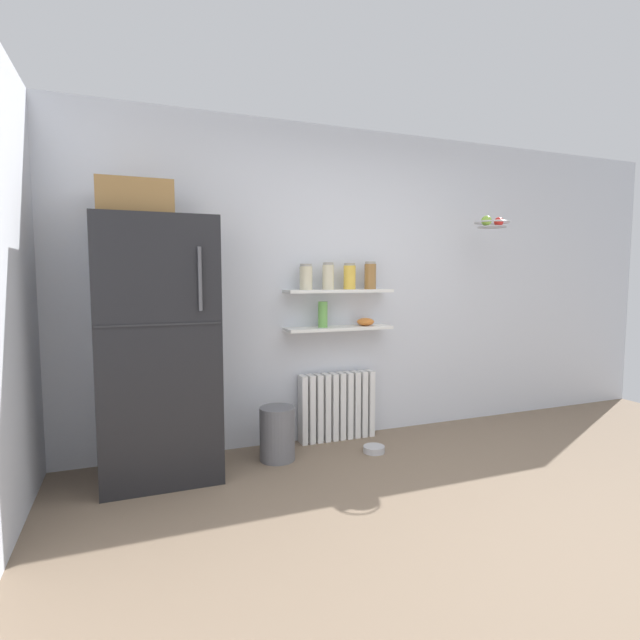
% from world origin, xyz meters
% --- Properties ---
extents(ground_plane, '(7.04, 7.04, 0.00)m').
position_xyz_m(ground_plane, '(0.00, 0.50, 0.00)').
color(ground_plane, '#7A6651').
extents(back_wall, '(7.04, 0.10, 2.60)m').
position_xyz_m(back_wall, '(0.00, 2.05, 1.30)').
color(back_wall, silver).
rests_on(back_wall, ground_plane).
extents(refrigerator, '(0.76, 0.67, 1.98)m').
position_xyz_m(refrigerator, '(-1.45, 1.68, 0.93)').
color(refrigerator, black).
rests_on(refrigerator, ground_plane).
extents(radiator, '(0.66, 0.12, 0.57)m').
position_xyz_m(radiator, '(-0.02, 1.92, 0.28)').
color(radiator, white).
rests_on(radiator, ground_plane).
extents(wall_shelf_lower, '(0.90, 0.22, 0.02)m').
position_xyz_m(wall_shelf_lower, '(-0.02, 1.89, 0.95)').
color(wall_shelf_lower, white).
extents(wall_shelf_upper, '(0.90, 0.22, 0.02)m').
position_xyz_m(wall_shelf_upper, '(-0.02, 1.89, 1.26)').
color(wall_shelf_upper, white).
extents(storage_jar_0, '(0.10, 0.10, 0.21)m').
position_xyz_m(storage_jar_0, '(-0.30, 1.89, 1.37)').
color(storage_jar_0, beige).
rests_on(storage_jar_0, wall_shelf_upper).
extents(storage_jar_1, '(0.09, 0.09, 0.22)m').
position_xyz_m(storage_jar_1, '(-0.11, 1.89, 1.38)').
color(storage_jar_1, beige).
rests_on(storage_jar_1, wall_shelf_upper).
extents(storage_jar_2, '(0.10, 0.10, 0.22)m').
position_xyz_m(storage_jar_2, '(0.08, 1.89, 1.37)').
color(storage_jar_2, yellow).
rests_on(storage_jar_2, wall_shelf_upper).
extents(storage_jar_3, '(0.10, 0.10, 0.23)m').
position_xyz_m(storage_jar_3, '(0.27, 1.89, 1.38)').
color(storage_jar_3, olive).
rests_on(storage_jar_3, wall_shelf_upper).
extents(vase, '(0.08, 0.08, 0.21)m').
position_xyz_m(vase, '(-0.16, 1.89, 1.07)').
color(vase, '#66A84C').
rests_on(vase, wall_shelf_lower).
extents(shelf_bowl, '(0.15, 0.15, 0.07)m').
position_xyz_m(shelf_bowl, '(0.23, 1.89, 0.99)').
color(shelf_bowl, orange).
rests_on(shelf_bowl, wall_shelf_lower).
extents(trash_bin, '(0.26, 0.26, 0.40)m').
position_xyz_m(trash_bin, '(-0.62, 1.66, 0.20)').
color(trash_bin, slate).
rests_on(trash_bin, ground_plane).
extents(pet_food_bowl, '(0.17, 0.17, 0.05)m').
position_xyz_m(pet_food_bowl, '(0.13, 1.53, 0.03)').
color(pet_food_bowl, '#B7B7BC').
rests_on(pet_food_bowl, ground_plane).
extents(hanging_fruit_basket, '(0.29, 0.29, 0.10)m').
position_xyz_m(hanging_fruit_basket, '(1.30, 1.64, 1.83)').
color(hanging_fruit_basket, '#B2B2B7').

